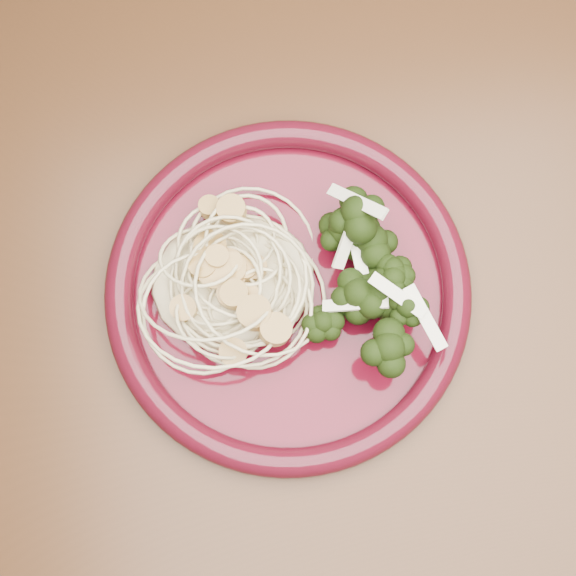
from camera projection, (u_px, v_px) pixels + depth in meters
The scene contains 6 objects.
dining_table at pixel (295, 370), 0.73m from camera, with size 1.20×0.80×0.75m.
dinner_plate at pixel (288, 291), 0.64m from camera, with size 0.37×0.37×0.02m.
spaghetti_pile at pixel (232, 278), 0.63m from camera, with size 0.13×0.11×0.03m, color beige.
scallop_cluster at pixel (229, 266), 0.60m from camera, with size 0.12×0.12×0.04m, color #BA9147, non-canonical shape.
broccoli_pile at pixel (358, 297), 0.62m from camera, with size 0.08×0.14×0.05m, color black.
onion_garnish at pixel (361, 287), 0.59m from camera, with size 0.06×0.09×0.05m, color #E8E7C5, non-canonical shape.
Camera 1 is at (-0.02, -0.10, 1.38)m, focal length 50.00 mm.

